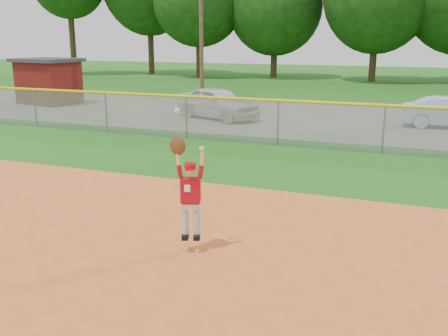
# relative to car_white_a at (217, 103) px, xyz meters

# --- Properties ---
(ground) EXTENTS (120.00, 120.00, 0.00)m
(ground) POSITION_rel_car_white_a_xyz_m (3.95, -14.46, -0.72)
(ground) COLOR #1D5A14
(ground) RESTS_ON ground
(parking_strip) EXTENTS (44.00, 10.00, 0.03)m
(parking_strip) POSITION_rel_car_white_a_xyz_m (3.95, 1.54, -0.70)
(parking_strip) COLOR slate
(parking_strip) RESTS_ON ground
(car_white_a) EXTENTS (4.35, 3.05, 1.37)m
(car_white_a) POSITION_rel_car_white_a_xyz_m (0.00, 0.00, 0.00)
(car_white_a) COLOR silver
(car_white_a) RESTS_ON parking_strip
(utility_shed) EXTENTS (3.58, 2.98, 2.42)m
(utility_shed) POSITION_rel_car_white_a_xyz_m (-10.36, 1.51, 0.52)
(utility_shed) COLOR #4F110B
(utility_shed) RESTS_ON ground
(outfield_fence) EXTENTS (40.06, 0.10, 1.55)m
(outfield_fence) POSITION_rel_car_white_a_xyz_m (3.95, -4.46, 0.16)
(outfield_fence) COLOR gray
(outfield_fence) RESTS_ON ground
(power_lines) EXTENTS (19.40, 0.24, 9.00)m
(power_lines) POSITION_rel_car_white_a_xyz_m (4.95, 7.54, 3.96)
(power_lines) COLOR #4C3823
(power_lines) RESTS_ON ground
(ballplayer) EXTENTS (0.57, 0.31, 2.17)m
(ballplayer) POSITION_rel_car_white_a_xyz_m (4.84, -13.25, 0.41)
(ballplayer) COLOR silver
(ballplayer) RESTS_ON ground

